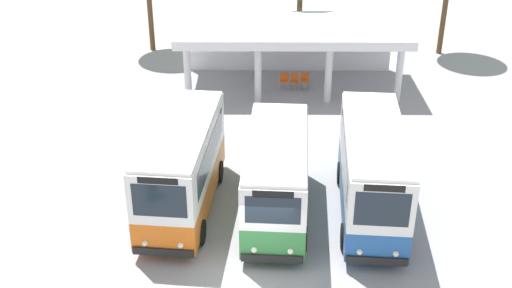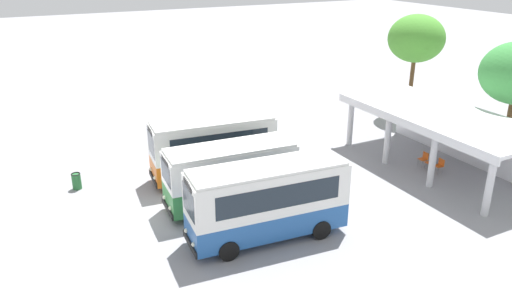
% 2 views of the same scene
% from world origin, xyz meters
% --- Properties ---
extents(ground_plane, '(180.00, 180.00, 0.00)m').
position_xyz_m(ground_plane, '(0.00, 0.00, 0.00)').
color(ground_plane, '#939399').
extents(city_bus_nearest_orange, '(2.79, 7.04, 3.49)m').
position_xyz_m(city_bus_nearest_orange, '(-2.71, 4.29, 1.91)').
color(city_bus_nearest_orange, black).
rests_on(city_bus_nearest_orange, ground).
extents(city_bus_second_in_row, '(2.57, 6.64, 3.21)m').
position_xyz_m(city_bus_second_in_row, '(0.77, 3.79, 1.77)').
color(city_bus_second_in_row, black).
rests_on(city_bus_second_in_row, ground).
extents(city_bus_middle_cream, '(2.66, 7.24, 3.50)m').
position_xyz_m(city_bus_middle_cream, '(4.25, 3.98, 1.92)').
color(city_bus_middle_cream, black).
rests_on(city_bus_middle_cream, ground).
extents(terminal_canopy, '(12.09, 5.41, 3.40)m').
position_xyz_m(terminal_canopy, '(1.87, 17.10, 2.61)').
color(terminal_canopy, silver).
rests_on(terminal_canopy, ground).
extents(waiting_chair_end_by_column, '(0.45, 0.45, 0.86)m').
position_xyz_m(waiting_chair_end_by_column, '(1.46, 16.09, 0.52)').
color(waiting_chair_end_by_column, slate).
rests_on(waiting_chair_end_by_column, ground).
extents(waiting_chair_second_from_end, '(0.45, 0.45, 0.86)m').
position_xyz_m(waiting_chair_second_from_end, '(2.04, 16.07, 0.52)').
color(waiting_chair_second_from_end, slate).
rests_on(waiting_chair_second_from_end, ground).
extents(waiting_chair_middle_seat, '(0.45, 0.45, 0.86)m').
position_xyz_m(waiting_chair_middle_seat, '(2.61, 16.16, 0.52)').
color(waiting_chair_middle_seat, slate).
rests_on(waiting_chair_middle_seat, ground).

